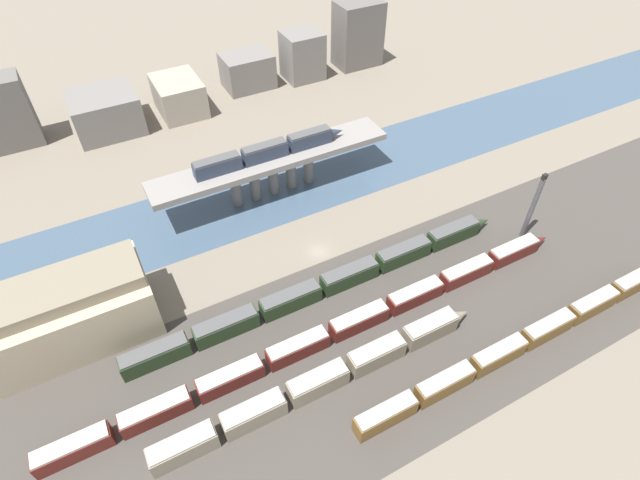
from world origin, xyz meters
TOP-DOWN VIEW (x-y plane):
  - ground_plane at (0.00, 0.00)m, footprint 400.00×400.00m
  - railbed_yard at (0.00, -24.00)m, footprint 280.00×42.00m
  - river_water at (0.00, 22.66)m, footprint 320.00×23.11m
  - bridge at (-0.00, 22.66)m, footprint 56.42×8.87m
  - train_on_bridge at (-0.20, 22.66)m, footprint 36.25×2.77m
  - train_yard_near at (21.52, -37.79)m, footprint 71.49×2.71m
  - train_yard_mid at (-13.67, -27.94)m, footprint 58.93×3.19m
  - train_yard_far at (-7.15, -20.28)m, footprint 101.90×2.91m
  - train_yard_outer at (-3.56, -10.32)m, footprint 79.98×3.06m
  - warehouse_building at (-47.96, 2.02)m, footprint 28.10×14.61m
  - signal_tower at (41.37, -16.51)m, footprint 1.00×1.00m
  - city_block_left at (-28.71, 69.14)m, footprint 17.28×15.89m
  - city_block_center at (-8.41, 69.33)m, footprint 12.36×15.62m
  - city_block_right at (14.65, 74.11)m, footprint 14.80×11.02m
  - city_block_far_right at (32.35, 71.66)m, footprint 11.57×10.48m
  - city_block_tall at (52.46, 71.75)m, footprint 14.45×9.81m

SIDE VIEW (x-z plane):
  - ground_plane at x=0.00m, z-range 0.00..0.00m
  - river_water at x=0.00m, z-range 0.00..0.01m
  - railbed_yard at x=0.00m, z-range 0.00..0.01m
  - train_yard_far at x=-7.15m, z-range -0.03..3.51m
  - train_yard_outer at x=-3.56m, z-range -0.03..3.88m
  - train_yard_near at x=21.52m, z-range -0.03..3.93m
  - train_yard_mid at x=-13.67m, z-range -0.04..4.09m
  - city_block_center at x=-8.41m, z-range 0.00..9.76m
  - city_block_right at x=14.65m, z-range 0.00..10.27m
  - city_block_left at x=-28.71m, z-range 0.00..10.64m
  - warehouse_building at x=-47.96m, z-range -0.33..13.18m
  - city_block_far_right at x=32.35m, z-range 0.00..14.33m
  - bridge at x=0.00m, z-range 3.03..13.14m
  - signal_tower at x=41.37m, z-range -0.17..16.44m
  - city_block_tall at x=52.46m, z-range 0.00..20.07m
  - train_on_bridge at x=-0.20m, z-range 10.06..13.73m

